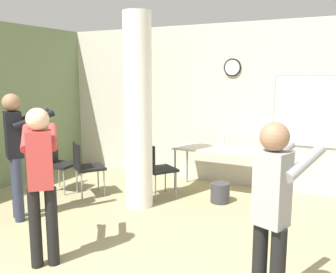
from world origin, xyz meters
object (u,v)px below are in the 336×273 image
at_px(chair_by_left_wall, 57,161).
at_px(chair_near_pillar, 85,164).
at_px(chair_table_left, 157,166).
at_px(person_playing_front, 41,175).
at_px(folding_table, 221,152).
at_px(person_watching_back, 16,147).
at_px(person_playing_side, 273,207).
at_px(bottle_on_table, 223,142).

bearing_deg(chair_by_left_wall, chair_near_pillar, 2.24).
xyz_separation_m(chair_table_left, person_playing_front, (-0.00, -2.38, 0.45)).
bearing_deg(person_playing_front, chair_by_left_wall, 130.58).
distance_m(folding_table, chair_by_left_wall, 2.73).
bearing_deg(person_watching_back, person_playing_side, -9.81).
height_order(chair_table_left, person_playing_side, person_playing_side).
relative_size(chair_table_left, chair_near_pillar, 1.00).
height_order(folding_table, chair_by_left_wall, chair_by_left_wall).
bearing_deg(person_playing_side, chair_near_pillar, 151.63).
bearing_deg(person_playing_side, chair_table_left, 135.36).
xyz_separation_m(folding_table, chair_by_left_wall, (-2.45, -1.19, -0.17)).
bearing_deg(person_playing_front, chair_table_left, 89.98).
bearing_deg(folding_table, chair_by_left_wall, -154.17).
distance_m(folding_table, person_playing_side, 3.30).
bearing_deg(person_watching_back, chair_near_pillar, 83.38).
height_order(chair_near_pillar, person_playing_side, person_playing_side).
xyz_separation_m(chair_by_left_wall, person_watching_back, (0.44, -1.17, 0.49)).
distance_m(folding_table, chair_near_pillar, 2.21).
relative_size(chair_by_left_wall, person_playing_front, 0.53).
relative_size(bottle_on_table, chair_by_left_wall, 0.34).
xyz_separation_m(bottle_on_table, chair_near_pillar, (-1.89, -1.19, -0.34)).
xyz_separation_m(folding_table, person_playing_front, (-0.80, -3.11, 0.28)).
bearing_deg(folding_table, person_watching_back, -130.44).
relative_size(folding_table, person_playing_side, 0.97).
xyz_separation_m(chair_table_left, chair_near_pillar, (-1.07, -0.43, 0.00)).
height_order(folding_table, chair_table_left, chair_table_left).
xyz_separation_m(chair_near_pillar, person_playing_side, (3.32, -1.79, 0.43)).
height_order(person_playing_side, person_watching_back, person_watching_back).
bearing_deg(chair_near_pillar, person_playing_side, -28.37).
distance_m(folding_table, chair_table_left, 1.10).
relative_size(folding_table, chair_by_left_wall, 1.79).
distance_m(bottle_on_table, chair_table_left, 1.17).
distance_m(chair_by_left_wall, person_playing_front, 2.58).
distance_m(person_playing_side, person_watching_back, 3.51).
bearing_deg(chair_by_left_wall, person_playing_front, -49.42).
bearing_deg(chair_near_pillar, folding_table, 31.88).
bearing_deg(chair_near_pillar, person_watching_back, -96.62).
bearing_deg(person_playing_front, bottle_on_table, 75.39).
relative_size(chair_table_left, person_watching_back, 0.51).
xyz_separation_m(folding_table, person_watching_back, (-2.01, -2.36, 0.32)).
distance_m(bottle_on_table, person_playing_front, 3.25).
bearing_deg(bottle_on_table, person_playing_front, -104.61).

